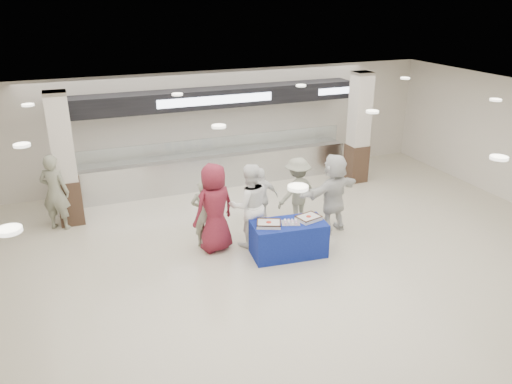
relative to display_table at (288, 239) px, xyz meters
name	(u,v)px	position (x,y,z in m)	size (l,w,h in m)	color
ground	(295,274)	(-0.22, -0.79, -0.38)	(14.00, 14.00, 0.00)	beige
serving_line	(214,146)	(-0.22, 4.60, 0.78)	(8.70, 0.85, 2.80)	silver
column_left	(65,163)	(-4.22, 3.41, 1.15)	(0.55, 0.55, 3.20)	#342217
column_right	(359,131)	(3.78, 3.41, 1.15)	(0.55, 0.55, 3.20)	#342217
display_table	(288,239)	(0.00, 0.00, 0.00)	(1.55, 0.78, 0.75)	navy
sheet_cake_left	(269,224)	(-0.45, 0.02, 0.43)	(0.60, 0.54, 0.10)	silver
sheet_cake_right	(309,218)	(0.45, -0.02, 0.42)	(0.56, 0.48, 0.10)	silver
cupcake_tray	(291,222)	(0.02, -0.04, 0.41)	(0.45, 0.40, 0.06)	#BBBBC0
civilian_maroon	(214,208)	(-1.37, 0.81, 0.61)	(0.96, 0.62, 1.96)	maroon
soldier_a	(204,213)	(-1.53, 1.05, 0.41)	(0.57, 0.38, 1.57)	gray
chef_tall	(249,205)	(-0.60, 0.74, 0.57)	(0.92, 0.72, 1.89)	white
chef_short	(261,198)	(-0.04, 1.46, 0.37)	(0.87, 0.36, 1.49)	white
soldier_b	(297,192)	(0.83, 1.32, 0.46)	(1.08, 0.62, 1.68)	gray
civilian_white	(333,193)	(1.44, 0.69, 0.57)	(1.75, 0.56, 1.89)	silver
soldier_bg	(55,192)	(-4.52, 3.17, 0.54)	(0.67, 0.44, 1.84)	gray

